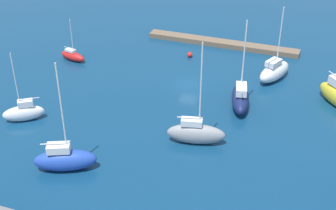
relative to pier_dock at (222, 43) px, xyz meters
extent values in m
plane|color=navy|center=(1.16, 15.02, -0.41)|extent=(160.00, 160.00, 0.00)
cube|color=brown|center=(0.00, 0.00, 0.00)|extent=(25.72, 2.14, 0.82)
ellipsoid|color=white|center=(-10.17, 9.36, 0.86)|extent=(4.88, 7.11, 2.53)
cube|color=silver|center=(-9.96, 9.85, 2.52)|extent=(2.29, 2.79, 0.79)
cylinder|color=silver|center=(-10.30, 9.05, 6.40)|extent=(0.16, 0.16, 8.54)
cylinder|color=silver|center=(-9.75, 10.33, 3.06)|extent=(1.23, 2.62, 0.13)
ellipsoid|color=#141E4C|center=(-7.12, 18.48, 0.80)|extent=(3.91, 7.92, 2.42)
cube|color=silver|center=(-7.25, 19.07, 2.49)|extent=(1.94, 2.97, 0.97)
cylinder|color=silver|center=(-7.03, 18.11, 6.80)|extent=(0.18, 0.18, 9.58)
cylinder|color=silver|center=(-7.38, 19.64, 3.13)|extent=(0.84, 3.09, 0.15)
cylinder|color=silver|center=(-18.60, 13.10, 3.54)|extent=(2.05, 2.18, 0.13)
ellipsoid|color=gray|center=(-4.03, 28.55, 0.85)|extent=(7.13, 3.41, 2.52)
cube|color=silver|center=(-3.49, 28.67, 2.49)|extent=(2.67, 1.68, 0.78)
cylinder|color=silver|center=(-4.37, 28.48, 7.33)|extent=(0.16, 0.16, 10.45)
cylinder|color=silver|center=(-3.10, 28.77, 3.03)|extent=(2.57, 0.71, 0.13)
ellipsoid|color=white|center=(17.98, 31.24, 0.62)|extent=(5.17, 4.28, 2.06)
cube|color=silver|center=(17.65, 31.01, 2.05)|extent=(2.08, 1.86, 0.80)
cylinder|color=silver|center=(18.20, 31.39, 5.33)|extent=(0.12, 0.12, 7.36)
cylinder|color=silver|center=(17.18, 30.68, 2.60)|extent=(2.10, 1.50, 0.10)
ellipsoid|color=#2347B2|center=(7.89, 38.13, 0.81)|extent=(7.16, 4.87, 2.45)
cube|color=silver|center=(8.39, 38.35, 2.47)|extent=(2.80, 2.25, 0.87)
cylinder|color=silver|center=(7.58, 37.99, 7.29)|extent=(0.16, 0.16, 10.50)
cylinder|color=silver|center=(8.83, 38.55, 3.06)|extent=(2.55, 1.24, 0.13)
ellipsoid|color=red|center=(20.94, 13.66, 0.30)|extent=(4.89, 2.51, 1.43)
cube|color=silver|center=(21.30, 13.58, 1.22)|extent=(1.84, 1.25, 0.40)
cylinder|color=silver|center=(20.71, 13.72, 3.80)|extent=(0.11, 0.11, 5.57)
cylinder|color=silver|center=(21.62, 13.50, 1.57)|extent=(1.84, 0.52, 0.09)
sphere|color=red|center=(3.79, 6.21, 0.01)|extent=(0.84, 0.84, 0.84)
camera|label=1|loc=(-16.49, 72.80, 32.55)|focal=50.63mm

